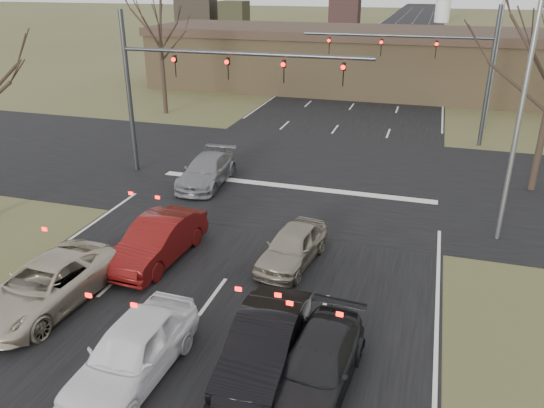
{
  "coord_description": "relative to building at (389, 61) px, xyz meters",
  "views": [
    {
      "loc": [
        5.95,
        -10.16,
        9.38
      ],
      "look_at": [
        0.97,
        6.28,
        2.0
      ],
      "focal_mm": 35.0,
      "sensor_mm": 36.0,
      "label": 1
    }
  ],
  "objects": [
    {
      "name": "car_black_hatch",
      "position": [
        0.57,
        -37.64,
        -1.93
      ],
      "size": [
        1.68,
        4.53,
        1.48
      ],
      "primitive_type": "imported",
      "rotation": [
        0.0,
        0.0,
        0.03
      ],
      "color": "black",
      "rests_on": "ground"
    },
    {
      "name": "streetlight_right_far",
      "position": [
        7.32,
        -11.0,
        2.92
      ],
      "size": [
        2.34,
        0.25,
        10.0
      ],
      "color": "gray",
      "rests_on": "ground"
    },
    {
      "name": "car_charcoal_sedan",
      "position": [
        2.0,
        -37.92,
        -2.03
      ],
      "size": [
        2.12,
        4.49,
        1.27
      ],
      "primitive_type": "imported",
      "rotation": [
        0.0,
        0.0,
        -0.08
      ],
      "color": "black",
      "rests_on": "ground"
    },
    {
      "name": "mast_arm_far",
      "position": [
        4.18,
        -15.0,
        2.35
      ],
      "size": [
        11.12,
        0.24,
        8.0
      ],
      "color": "#383A3D",
      "rests_on": "ground"
    },
    {
      "name": "tree_left_far",
      "position": [
        -15.0,
        -13.0,
        4.68
      ],
      "size": [
        5.7,
        5.7,
        9.5
      ],
      "color": "black",
      "rests_on": "ground"
    },
    {
      "name": "building",
      "position": [
        0.0,
        0.0,
        0.0
      ],
      "size": [
        42.4,
        10.4,
        5.3
      ],
      "color": "brown",
      "rests_on": "ground"
    },
    {
      "name": "car_red_ahead",
      "position": [
        -4.79,
        -33.29,
        -1.89
      ],
      "size": [
        1.91,
        4.77,
        1.54
      ],
      "primitive_type": "imported",
      "rotation": [
        0.0,
        0.0,
        -0.06
      ],
      "color": "#5A0E0C",
      "rests_on": "ground"
    },
    {
      "name": "streetlight_right_near",
      "position": [
        6.82,
        -28.0,
        2.92
      ],
      "size": [
        2.34,
        0.25,
        10.0
      ],
      "color": "gray",
      "rests_on": "ground"
    },
    {
      "name": "mast_arm_near",
      "position": [
        -7.23,
        -25.0,
        2.41
      ],
      "size": [
        12.12,
        0.24,
        8.0
      ],
      "color": "#383A3D",
      "rests_on": "ground"
    },
    {
      "name": "car_silver_ahead",
      "position": [
        -0.16,
        -32.14,
        -2.0
      ],
      "size": [
        2.09,
        4.09,
        1.33
      ],
      "primitive_type": "imported",
      "rotation": [
        0.0,
        0.0,
        -0.14
      ],
      "color": "gray",
      "rests_on": "ground"
    },
    {
      "name": "road_cross",
      "position": [
        -2.0,
        -23.0,
        -2.65
      ],
      "size": [
        200.0,
        14.0,
        0.02
      ],
      "primitive_type": "cube",
      "color": "black",
      "rests_on": "ground"
    },
    {
      "name": "car_white_sedan",
      "position": [
        -2.5,
        -38.91,
        -1.9
      ],
      "size": [
        1.98,
        4.57,
        1.53
      ],
      "primitive_type": "imported",
      "rotation": [
        0.0,
        0.0,
        -0.04
      ],
      "color": "white",
      "rests_on": "ground"
    },
    {
      "name": "ground",
      "position": [
        -2.0,
        -38.0,
        -2.67
      ],
      "size": [
        360.0,
        360.0,
        0.0
      ],
      "primitive_type": "plane",
      "color": "#4F512B",
      "rests_on": "ground"
    },
    {
      "name": "road_main",
      "position": [
        -2.0,
        22.0,
        -2.66
      ],
      "size": [
        14.0,
        300.0,
        0.02
      ],
      "primitive_type": "cube",
      "color": "black",
      "rests_on": "ground"
    },
    {
      "name": "car_silver_suv",
      "position": [
        -6.69,
        -36.87,
        -1.95
      ],
      "size": [
        2.78,
        5.33,
        1.44
      ],
      "primitive_type": "imported",
      "rotation": [
        0.0,
        0.0,
        -0.08
      ],
      "color": "#B9AD95",
      "rests_on": "ground"
    },
    {
      "name": "car_grey_ahead",
      "position": [
        -6.17,
        -25.75,
        -1.98
      ],
      "size": [
        2.18,
        4.82,
        1.37
      ],
      "primitive_type": "imported",
      "rotation": [
        0.0,
        0.0,
        0.06
      ],
      "color": "gray",
      "rests_on": "ground"
    }
  ]
}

